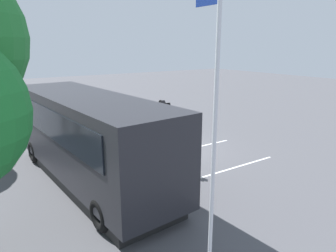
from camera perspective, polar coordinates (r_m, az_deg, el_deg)
name	(u,v)px	position (r m, az deg, el deg)	size (l,w,h in m)	color
ground_plane	(170,149)	(15.06, 0.34, -4.34)	(80.00, 80.00, 0.00)	#4C4C51
tour_bus	(88,139)	(11.49, -14.77, -2.37)	(9.36, 3.15, 3.25)	#26262B
spectator_far_left	(179,149)	(12.02, 2.09, -4.36)	(0.58, 0.35, 1.68)	#473823
spectator_left	(159,140)	(12.83, -1.74, -2.68)	(0.58, 0.38, 1.81)	black
spectator_centre	(146,134)	(13.87, -4.14, -1.49)	(0.57, 0.32, 1.76)	#473823
parked_motorcycle_silver	(151,160)	(12.39, -3.12, -6.30)	(2.05, 0.58, 0.99)	black
stunt_motorcycle	(166,110)	(19.24, -0.39, 2.96)	(2.03, 0.65, 1.66)	black
flagpole	(212,156)	(5.66, 8.33, -5.63)	(0.78, 0.36, 6.04)	silver
traffic_cone	(176,131)	(17.00, 1.58, -1.03)	(0.34, 0.34, 0.63)	orange
bay_line_a	(236,167)	(13.21, 12.68, -7.51)	(0.13, 4.33, 0.01)	white
bay_line_b	(193,148)	(15.24, 4.61, -4.14)	(0.14, 4.66, 0.01)	white
bay_line_c	(161,134)	(17.54, -1.41, -1.55)	(0.14, 4.70, 0.01)	white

